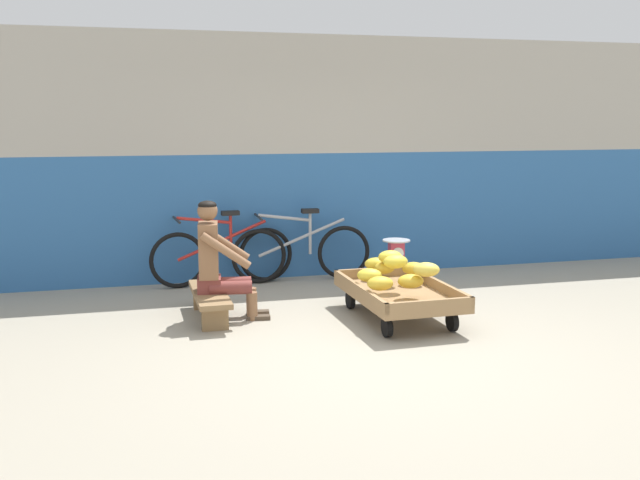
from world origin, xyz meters
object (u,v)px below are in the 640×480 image
(low_bench, at_px, (210,299))
(banana_cart, at_px, (399,295))
(plastic_crate, at_px, (396,279))
(weighing_scale, at_px, (396,252))
(bicycle_near_left, at_px, (222,255))
(shopping_bag, at_px, (419,288))
(bicycle_far_left, at_px, (302,252))
(vendor_seated, at_px, (218,261))

(low_bench, bearing_deg, banana_cart, -15.18)
(plastic_crate, xyz_separation_m, weighing_scale, (0.00, -0.00, 0.30))
(bicycle_near_left, xyz_separation_m, shopping_bag, (1.93, -1.18, -0.23))
(low_bench, xyz_separation_m, weighing_scale, (2.09, 0.53, 0.25))
(weighing_scale, height_order, bicycle_far_left, bicycle_far_left)
(weighing_scale, bearing_deg, plastic_crate, 90.00)
(low_bench, bearing_deg, vendor_seated, -7.24)
(banana_cart, height_order, bicycle_far_left, bicycle_far_left)
(banana_cart, relative_size, plastic_crate, 4.06)
(vendor_seated, relative_size, weighing_scale, 3.80)
(banana_cart, relative_size, vendor_seated, 1.28)
(low_bench, xyz_separation_m, bicycle_far_left, (1.22, 1.36, 0.15))
(weighing_scale, bearing_deg, low_bench, -165.87)
(vendor_seated, height_order, bicycle_near_left, vendor_seated)
(vendor_seated, xyz_separation_m, shopping_bag, (2.14, 0.23, -0.45))
(plastic_crate, bearing_deg, weighing_scale, -90.00)
(low_bench, distance_m, bicycle_near_left, 1.44)
(weighing_scale, distance_m, shopping_bag, 0.48)
(vendor_seated, xyz_separation_m, bicycle_far_left, (1.14, 1.37, -0.21))
(banana_cart, bearing_deg, bicycle_far_left, 105.75)
(plastic_crate, bearing_deg, shopping_bag, -65.73)
(bicycle_near_left, height_order, bicycle_far_left, same)
(bicycle_far_left, bearing_deg, bicycle_near_left, 177.60)
(banana_cart, height_order, vendor_seated, vendor_seated)
(bicycle_near_left, distance_m, bicycle_far_left, 0.93)
(banana_cart, distance_m, low_bench, 1.80)
(banana_cart, bearing_deg, low_bench, 164.82)
(low_bench, bearing_deg, plastic_crate, 14.16)
(low_bench, distance_m, plastic_crate, 2.16)
(shopping_bag, bearing_deg, weighing_scale, 114.35)
(weighing_scale, bearing_deg, vendor_seated, -164.98)
(plastic_crate, bearing_deg, low_bench, -165.84)
(bicycle_near_left, xyz_separation_m, bicycle_far_left, (0.92, -0.04, 0.00))
(banana_cart, height_order, plastic_crate, banana_cart)
(bicycle_near_left, bearing_deg, shopping_bag, -31.53)
(vendor_seated, distance_m, shopping_bag, 2.20)
(banana_cart, distance_m, bicycle_far_left, 1.91)
(banana_cart, xyz_separation_m, bicycle_far_left, (-0.52, 1.83, 0.11))
(banana_cart, xyz_separation_m, weighing_scale, (0.35, 1.00, 0.21))
(bicycle_near_left, bearing_deg, bicycle_far_left, -2.40)
(weighing_scale, xyz_separation_m, bicycle_near_left, (-1.79, 0.87, -0.10))
(plastic_crate, height_order, shopping_bag, plastic_crate)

